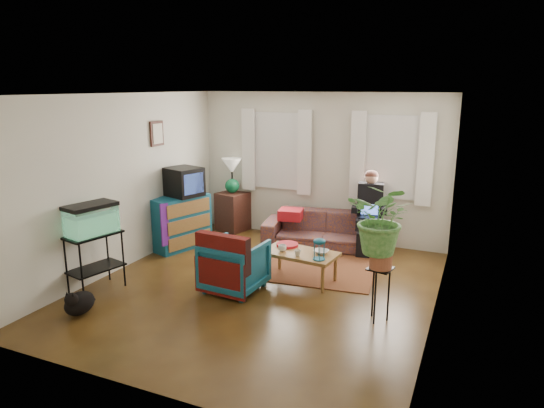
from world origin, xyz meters
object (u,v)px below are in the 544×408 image
at_px(side_table, 233,211).
at_px(dresser, 180,222).
at_px(aquarium_stand, 95,262).
at_px(armchair, 235,263).
at_px(coffee_table, 300,266).
at_px(plant_stand, 379,294).
at_px(sofa, 325,224).

distance_m(side_table, dresser, 1.31).
xyz_separation_m(aquarium_stand, armchair, (1.70, 0.77, -0.02)).
height_order(aquarium_stand, coffee_table, aquarium_stand).
relative_size(dresser, plant_stand, 1.51).
xyz_separation_m(coffee_table, plant_stand, (1.27, -0.76, 0.12)).
relative_size(aquarium_stand, coffee_table, 0.77).
relative_size(aquarium_stand, armchair, 1.05).
height_order(dresser, coffee_table, dresser).
height_order(armchair, plant_stand, armchair).
bearing_deg(coffee_table, aquarium_stand, -142.80).
relative_size(aquarium_stand, plant_stand, 1.21).
bearing_deg(coffee_table, side_table, 144.95).
relative_size(sofa, armchair, 2.70).
bearing_deg(aquarium_stand, dresser, 103.23).
bearing_deg(plant_stand, sofa, 121.01).
height_order(side_table, plant_stand, side_table).
height_order(sofa, dresser, dresser).
xyz_separation_m(side_table, armchair, (1.35, -2.47, 0.02)).
distance_m(sofa, armchair, 2.29).
distance_m(aquarium_stand, coffee_table, 2.79).
bearing_deg(sofa, armchair, -113.67).
height_order(dresser, plant_stand, dresser).
height_order(coffee_table, plant_stand, plant_stand).
bearing_deg(plant_stand, coffee_table, 148.88).
bearing_deg(aquarium_stand, plant_stand, 23.61).
distance_m(dresser, plant_stand, 3.89).
bearing_deg(aquarium_stand, armchair, 37.83).
bearing_deg(side_table, armchair, -61.36).
xyz_separation_m(armchair, coffee_table, (0.70, 0.65, -0.17)).
distance_m(armchair, plant_stand, 1.97).
xyz_separation_m(side_table, plant_stand, (3.32, -2.59, -0.04)).
relative_size(dresser, aquarium_stand, 1.25).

